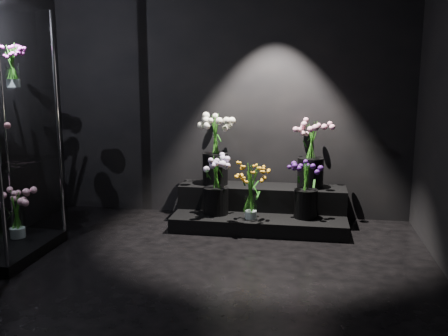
# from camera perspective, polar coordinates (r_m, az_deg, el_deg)

# --- Properties ---
(floor) EXTENTS (4.00, 4.00, 0.00)m
(floor) POSITION_cam_1_polar(r_m,az_deg,el_deg) (3.94, -4.25, -13.06)
(floor) COLOR black
(floor) RESTS_ON ground
(wall_back) EXTENTS (4.00, 0.00, 4.00)m
(wall_back) POSITION_cam_1_polar(r_m,az_deg,el_deg) (5.57, 0.51, 8.82)
(wall_back) COLOR black
(wall_back) RESTS_ON floor
(wall_front) EXTENTS (4.00, 0.00, 4.00)m
(wall_front) POSITION_cam_1_polar(r_m,az_deg,el_deg) (1.75, -20.79, 3.80)
(wall_front) COLOR black
(wall_front) RESTS_ON floor
(display_riser) EXTENTS (1.78, 0.79, 0.40)m
(display_riser) POSITION_cam_1_polar(r_m,az_deg,el_deg) (5.36, 4.24, -4.70)
(display_riser) COLOR black
(display_riser) RESTS_ON floor
(display_case) EXTENTS (0.59, 0.98, 2.15)m
(display_case) POSITION_cam_1_polar(r_m,az_deg,el_deg) (4.64, -24.11, 3.44)
(display_case) COLOR black
(display_case) RESTS_ON floor
(bouquet_orange_bells) EXTENTS (0.32, 0.32, 0.56)m
(bouquet_orange_bells) POSITION_cam_1_polar(r_m,az_deg,el_deg) (4.98, 3.10, -2.60)
(bouquet_orange_bells) COLOR white
(bouquet_orange_bells) RESTS_ON display_riser
(bouquet_lilac) EXTENTS (0.40, 0.40, 0.60)m
(bouquet_lilac) POSITION_cam_1_polar(r_m,az_deg,el_deg) (5.14, -0.94, -1.71)
(bouquet_lilac) COLOR black
(bouquet_lilac) RESTS_ON display_riser
(bouquet_purple) EXTENTS (0.37, 0.37, 0.60)m
(bouquet_purple) POSITION_cam_1_polar(r_m,az_deg,el_deg) (5.08, 9.37, -2.09)
(bouquet_purple) COLOR black
(bouquet_purple) RESTS_ON display_riser
(bouquet_cream_roses) EXTENTS (0.40, 0.40, 0.75)m
(bouquet_cream_roses) POSITION_cam_1_polar(r_m,az_deg,el_deg) (5.39, -1.02, 2.51)
(bouquet_cream_roses) COLOR black
(bouquet_cream_roses) RESTS_ON display_riser
(bouquet_pink_roses) EXTENTS (0.46, 0.46, 0.70)m
(bouquet_pink_roses) POSITION_cam_1_polar(r_m,az_deg,el_deg) (5.31, 9.92, 1.83)
(bouquet_pink_roses) COLOR black
(bouquet_pink_roses) RESTS_ON display_riser
(bouquet_case_magenta) EXTENTS (0.30, 0.30, 0.37)m
(bouquet_case_magenta) POSITION_cam_1_polar(r_m,az_deg,el_deg) (4.75, -23.07, 10.79)
(bouquet_case_magenta) COLOR white
(bouquet_case_magenta) RESTS_ON display_case
(bouquet_case_base_pink) EXTENTS (0.37, 0.37, 0.45)m
(bouquet_case_base_pink) POSITION_cam_1_polar(r_m,az_deg,el_deg) (4.96, -22.67, -4.65)
(bouquet_case_base_pink) COLOR white
(bouquet_case_base_pink) RESTS_ON display_case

